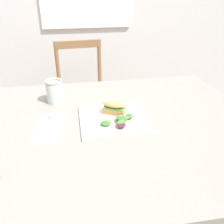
# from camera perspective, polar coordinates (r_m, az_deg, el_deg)

# --- Properties ---
(dining_table) EXTENTS (1.26, 1.03, 0.74)m
(dining_table) POSITION_cam_1_polar(r_m,az_deg,el_deg) (1.14, 0.54, -7.74)
(dining_table) COLOR gray
(dining_table) RESTS_ON ground
(chair_wooden_far) EXTENTS (0.43, 0.43, 0.87)m
(chair_wooden_far) POSITION_cam_1_polar(r_m,az_deg,el_deg) (2.04, -6.71, 3.49)
(chair_wooden_far) COLOR #8E6642
(chair_wooden_far) RESTS_ON ground
(plate_lunch) EXTENTS (0.30, 0.30, 0.01)m
(plate_lunch) POSITION_cam_1_polar(r_m,az_deg,el_deg) (1.11, 0.34, -1.65)
(plate_lunch) COLOR beige
(plate_lunch) RESTS_ON dining_table
(sandwich_half_front) EXTENTS (0.11, 0.10, 0.06)m
(sandwich_half_front) POSITION_cam_1_polar(r_m,az_deg,el_deg) (1.14, 0.46, 0.98)
(sandwich_half_front) COLOR tan
(sandwich_half_front) RESTS_ON plate_lunch
(salad_mixed_greens) EXTENTS (0.16, 0.13, 0.03)m
(salad_mixed_greens) POSITION_cam_1_polar(r_m,az_deg,el_deg) (1.07, 1.71, -1.79)
(salad_mixed_greens) COLOR #602D47
(salad_mixed_greens) RESTS_ON plate_lunch
(napkin_folded) EXTENTS (0.14, 0.25, 0.00)m
(napkin_folded) POSITION_cam_1_polar(r_m,az_deg,el_deg) (1.09, -14.10, -3.34)
(napkin_folded) COLOR white
(napkin_folded) RESTS_ON dining_table
(fork_on_napkin) EXTENTS (0.03, 0.19, 0.00)m
(fork_on_napkin) POSITION_cam_1_polar(r_m,az_deg,el_deg) (1.11, -14.06, -2.72)
(fork_on_napkin) COLOR silver
(fork_on_napkin) RESTS_ON napkin_folded
(mason_jar_iced_tea) EXTENTS (0.09, 0.09, 0.12)m
(mason_jar_iced_tea) POSITION_cam_1_polar(r_m,az_deg,el_deg) (1.29, -12.93, 4.41)
(mason_jar_iced_tea) COLOR gold
(mason_jar_iced_tea) RESTS_ON dining_table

